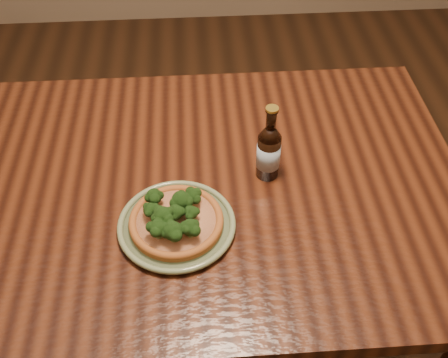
{
  "coord_description": "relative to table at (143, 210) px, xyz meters",
  "views": [
    {
      "loc": [
        0.15,
        -0.78,
        1.68
      ],
      "look_at": [
        0.2,
        0.04,
        0.82
      ],
      "focal_mm": 42.0,
      "sensor_mm": 36.0,
      "label": 1
    }
  ],
  "objects": [
    {
      "name": "beer_bottle",
      "position": [
        0.32,
        0.02,
        0.17
      ],
      "size": [
        0.06,
        0.06,
        0.21
      ],
      "rotation": [
        0.0,
        0.0,
        -0.23
      ],
      "color": "black",
      "rests_on": "table"
    },
    {
      "name": "table",
      "position": [
        0.0,
        0.0,
        0.0
      ],
      "size": [
        1.6,
        0.9,
        0.75
      ],
      "color": "#401C0D",
      "rests_on": "ground"
    },
    {
      "name": "pizza",
      "position": [
        0.09,
        -0.14,
        0.13
      ],
      "size": [
        0.21,
        0.21,
        0.07
      ],
      "rotation": [
        0.0,
        0.0,
        0.07
      ],
      "color": "#995522",
      "rests_on": "plate"
    },
    {
      "name": "plate",
      "position": [
        0.09,
        -0.14,
        0.1
      ],
      "size": [
        0.27,
        0.27,
        0.02
      ],
      "rotation": [
        0.0,
        0.0,
        0.01
      ],
      "color": "#6D7C55",
      "rests_on": "table"
    }
  ]
}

